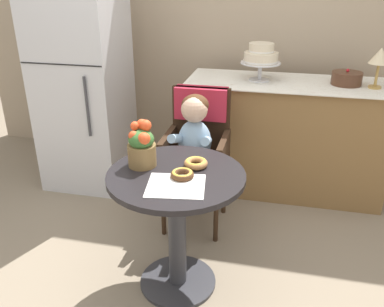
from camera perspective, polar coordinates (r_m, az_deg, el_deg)
ground_plane at (r=2.50m, az=-1.97°, el=-17.64°), size 8.00×8.00×0.00m
back_wall at (r=3.68m, az=5.38°, el=19.36°), size 4.80×0.10×2.70m
cafe_table at (r=2.19m, az=-2.16°, el=-7.72°), size 0.72×0.72×0.72m
wicker_chair at (r=2.76m, az=0.90°, el=2.52°), size 0.42×0.45×0.95m
seated_child at (r=2.61m, az=0.20°, el=2.05°), size 0.27×0.32×0.73m
paper_napkin at (r=1.96m, az=-2.28°, el=-4.55°), size 0.31×0.28×0.00m
donut_front at (r=2.14m, az=0.54°, el=-1.32°), size 0.13×0.13×0.04m
donut_mid at (r=2.03m, az=-1.39°, el=-2.92°), size 0.12×0.12×0.04m
flower_vase at (r=2.13m, az=-7.11°, el=1.14°), size 0.15×0.15×0.25m
display_counter at (r=3.32m, az=12.91°, el=2.30°), size 1.56×0.62×0.90m
tiered_cake_stand at (r=3.15m, az=9.67°, el=13.34°), size 0.30×0.30×0.28m
round_layer_cake at (r=3.22m, az=20.93°, el=9.86°), size 0.22×0.22×0.12m
table_lamp at (r=3.17m, az=24.96°, el=12.14°), size 0.15×0.15×0.28m
refrigerator at (r=3.37m, az=-15.05°, el=9.52°), size 0.64×0.63×1.70m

